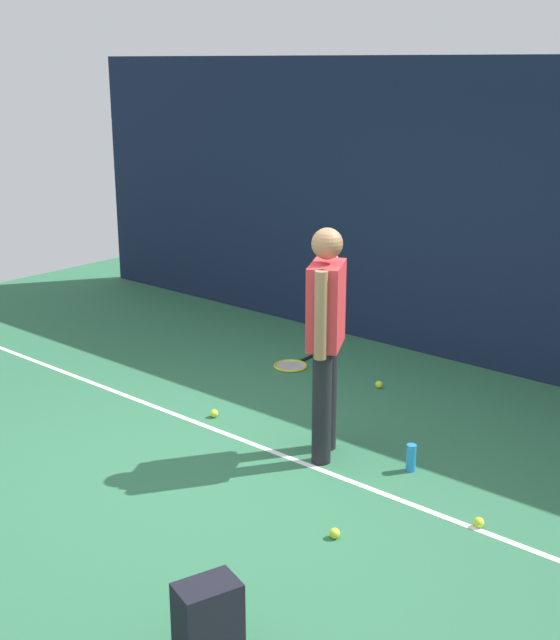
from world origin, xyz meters
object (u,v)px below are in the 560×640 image
tennis_ball_near_player (214,413)px  tennis_ball_far_left (379,385)px  tennis_racket (292,365)px  tennis_ball_mid_court (335,533)px  backpack (207,624)px  tennis_player (326,330)px  tennis_ball_by_fence (479,522)px  water_bottle (411,458)px

tennis_ball_near_player → tennis_ball_far_left: same height
tennis_racket → tennis_ball_near_player: 1.38m
tennis_ball_near_player → tennis_ball_mid_court: bearing=-24.0°
tennis_racket → tennis_ball_near_player: (0.29, -1.35, 0.02)m
backpack → tennis_ball_mid_court: bearing=-152.8°
tennis_player → tennis_ball_by_fence: tennis_player is taller
tennis_racket → water_bottle: bearing=58.0°
tennis_ball_near_player → tennis_ball_far_left: bearing=64.9°
tennis_ball_near_player → tennis_ball_by_fence: (2.46, -0.14, 0.00)m
tennis_ball_by_fence → tennis_ball_far_left: size_ratio=1.00×
tennis_ball_by_fence → tennis_ball_mid_court: size_ratio=1.00×
tennis_racket → tennis_ball_by_fence: tennis_ball_by_fence is taller
tennis_ball_by_fence → tennis_ball_near_player: bearing=176.8°
tennis_racket → tennis_ball_mid_court: bearing=41.4°
tennis_player → tennis_ball_far_left: bearing=169.8°
tennis_player → backpack: tennis_player is taller
tennis_ball_near_player → water_bottle: 1.75m
water_bottle → tennis_ball_by_fence: bearing=-27.2°
water_bottle → tennis_racket: bearing=151.2°
tennis_racket → tennis_ball_by_fence: (2.75, -1.48, 0.02)m
backpack → tennis_ball_by_fence: (0.41, 1.97, -0.18)m
tennis_ball_far_left → water_bottle: 1.59m
backpack → tennis_ball_near_player: size_ratio=6.67×
backpack → tennis_ball_mid_court: 1.31m
tennis_racket → water_bottle: size_ratio=3.10×
water_bottle → backpack: bearing=-82.2°
tennis_ball_by_fence → backpack: bearing=-101.8°
tennis_ball_mid_court → water_bottle: water_bottle is taller
tennis_ball_near_player → water_bottle: size_ratio=0.33×
backpack → water_bottle: (-0.32, 2.35, -0.11)m
backpack → tennis_ball_by_fence: backpack is taller
tennis_ball_by_fence → tennis_ball_mid_court: 0.92m
tennis_racket → water_bottle: water_bottle is taller
tennis_racket → tennis_player: bearing=43.6°
tennis_ball_far_left → tennis_ball_mid_court: bearing=-61.9°
tennis_ball_by_fence → tennis_ball_far_left: same height
tennis_ball_near_player → tennis_ball_mid_court: size_ratio=1.00×
tennis_player → backpack: size_ratio=3.86×
tennis_player → water_bottle: size_ratio=8.48×
tennis_ball_mid_court → tennis_ball_far_left: size_ratio=1.00×
tennis_ball_by_fence → water_bottle: size_ratio=0.33×
backpack → tennis_ball_far_left: bearing=-140.0°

